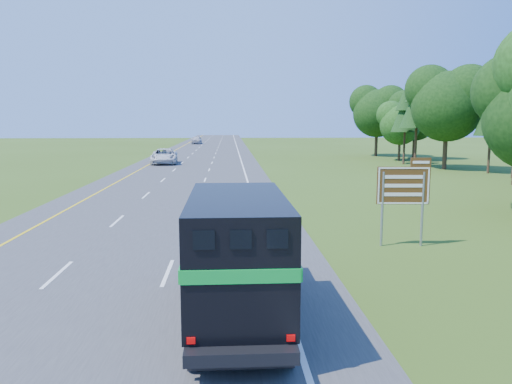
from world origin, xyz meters
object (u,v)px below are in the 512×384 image
white_suv (164,156)px  exit_sign (404,189)px  horse_truck (237,252)px  far_car (197,140)px

white_suv → exit_sign: (14.92, -40.56, 1.43)m
horse_truck → white_suv: bearing=99.0°
far_car → exit_sign: exit_sign is taller
exit_sign → far_car: bearing=102.4°
white_suv → far_car: 52.95m
horse_truck → white_suv: horse_truck is taller
far_car → white_suv: bearing=-89.8°
horse_truck → far_car: size_ratio=1.42×
white_suv → exit_sign: exit_sign is taller
white_suv → exit_sign: size_ratio=1.78×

